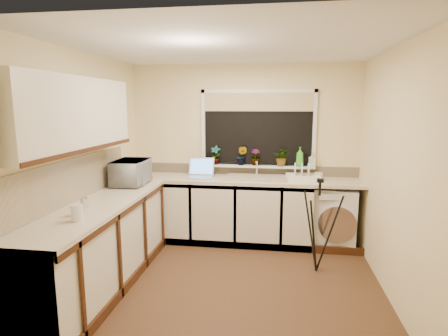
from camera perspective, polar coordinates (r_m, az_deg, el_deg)
floor at (r=4.17m, az=0.86°, el=-17.14°), size 3.20×3.20×0.00m
ceiling at (r=3.76m, az=0.96°, el=18.36°), size 3.20×3.20×0.00m
wall_back at (r=5.25m, az=3.05°, el=2.52°), size 3.20×0.00×3.20m
wall_front at (r=2.34m, az=-3.92°, el=-6.80°), size 3.20×0.00×3.20m
wall_left at (r=4.29m, az=-20.81°, el=0.23°), size 0.00×3.00×3.00m
wall_right at (r=3.91m, az=24.85°, el=-0.92°), size 0.00×3.00×3.00m
base_cabinet_back at (r=5.16m, az=-0.97°, el=-6.61°), size 2.55×0.60×0.86m
base_cabinet_left at (r=4.10m, az=-18.44°, el=-11.61°), size 0.54×2.40×0.86m
worktop_back at (r=5.01m, az=2.69°, el=-1.82°), size 3.20×0.60×0.04m
worktop_left at (r=3.96m, az=-18.80°, el=-5.52°), size 0.60×2.40×0.04m
upper_cabinet at (r=3.77m, az=-22.53°, el=7.68°), size 0.28×1.90×0.70m
splashback_left at (r=4.04m, az=-22.63°, el=-1.88°), size 0.02×2.40×0.45m
splashback_back at (r=5.28m, az=3.01°, el=-0.24°), size 3.20×0.02×0.14m
window_glass at (r=5.19m, az=5.27°, el=6.01°), size 1.50×0.02×1.00m
window_blind at (r=5.15m, az=5.32°, el=10.16°), size 1.50×0.02×0.25m
windowsill at (r=5.20m, az=5.15°, el=0.30°), size 1.60×0.14×0.03m
sink at (r=4.99m, az=4.98°, el=-1.51°), size 0.82×0.46×0.03m
faucet at (r=5.15m, az=5.12°, el=0.04°), size 0.03×0.03×0.24m
washing_machine at (r=5.20m, az=16.70°, el=-7.18°), size 0.66×0.64×0.81m
laptop at (r=5.09m, az=-3.69°, el=-0.65°), size 0.36×0.36×0.26m
kettle at (r=4.66m, az=-13.72°, el=-1.28°), size 0.18×0.18×0.23m
dish_rack at (r=5.01m, az=12.17°, el=-1.44°), size 0.46×0.35×0.07m
tripod at (r=4.33m, az=14.41°, el=-8.67°), size 0.56×0.56×1.08m
glass_jug at (r=3.43m, az=-21.85°, el=-6.47°), size 0.10×0.10×0.15m
steel_jar at (r=3.83m, az=-20.89°, el=-5.05°), size 0.08×0.08×0.10m
microwave at (r=4.74m, az=-14.22°, el=-0.66°), size 0.40×0.57×0.31m
plant_a at (r=5.21m, az=-1.31°, el=2.01°), size 0.15×0.11×0.27m
plant_b at (r=5.15m, az=2.79°, el=1.93°), size 0.18×0.16×0.27m
plant_c at (r=5.17m, az=4.92°, el=1.72°), size 0.16×0.16×0.23m
plant_d at (r=5.13m, az=9.00°, el=1.64°), size 0.26×0.24×0.24m
soap_bottle_green at (r=5.15m, az=11.69°, el=1.73°), size 0.13×0.13×0.27m
soap_bottle_clear at (r=5.18m, az=13.52°, el=1.27°), size 0.09×0.09×0.19m
cup_back at (r=5.06m, az=14.43°, el=-1.22°), size 0.14×0.14×0.10m
cup_left at (r=3.60m, az=-21.94°, el=-6.22°), size 0.10×0.10×0.08m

